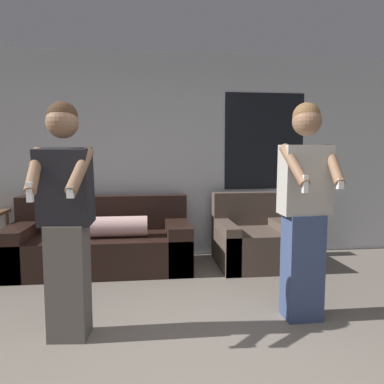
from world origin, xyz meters
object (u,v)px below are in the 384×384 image
at_px(couch, 102,244).
at_px(person_left, 66,218).
at_px(armchair, 253,241).
at_px(person_right, 304,209).

bearing_deg(couch, person_left, -91.41).
xyz_separation_m(couch, armchair, (1.86, -0.06, -0.01)).
height_order(couch, armchair, armchair).
xyz_separation_m(person_left, person_right, (1.87, 0.11, 0.02)).
relative_size(couch, person_left, 1.21).
xyz_separation_m(couch, person_left, (-0.04, -1.74, 0.61)).
bearing_deg(armchair, couch, 178.05).
height_order(armchair, person_right, person_right).
bearing_deg(armchair, person_right, -91.14).
relative_size(couch, armchair, 2.29).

